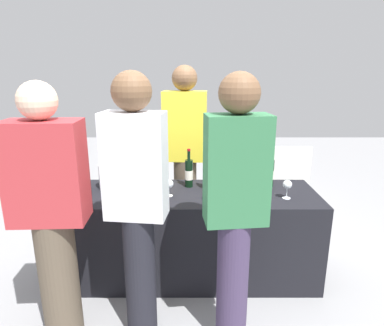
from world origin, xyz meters
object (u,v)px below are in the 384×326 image
object	(u,v)px
wine_bottle_1	(190,173)
wine_glass_1	(156,189)
ice_bucket	(112,176)
wine_glass_3	(212,188)
guest_1	(138,200)
wine_glass_5	(289,185)
wine_bottle_5	(271,173)
guest_0	(53,210)
guest_2	(237,205)
wine_bottle_0	(132,177)
wine_bottle_4	(255,175)
wine_glass_2	(170,184)
server_pouring	(187,150)
wine_bottle_3	(243,176)
menu_board	(281,189)
wine_bottle_2	(210,176)
wine_glass_0	(124,185)
wine_glass_4	(256,189)

from	to	relation	value
wine_bottle_1	wine_glass_1	size ratio (longest dim) A/B	2.43
ice_bucket	wine_glass_3	bearing A→B (deg)	-19.13
guest_1	ice_bucket	bearing A→B (deg)	121.06
wine_glass_5	wine_bottle_5	bearing A→B (deg)	103.95
guest_0	guest_1	world-z (taller)	guest_1
wine_glass_3	wine_glass_5	bearing A→B (deg)	5.57
guest_2	wine_glass_5	bearing A→B (deg)	45.75
wine_bottle_0	wine_bottle_4	xyz separation A→B (m)	(1.01, 0.02, 0.02)
wine_bottle_5	guest_2	xyz separation A→B (m)	(-0.41, -0.90, 0.08)
wine_bottle_5	wine_glass_2	distance (m)	0.87
wine_glass_2	server_pouring	size ratio (longest dim) A/B	0.08
wine_bottle_3	menu_board	world-z (taller)	wine_bottle_3
wine_glass_2	menu_board	bearing A→B (deg)	39.00
wine_bottle_5	wine_glass_2	bearing A→B (deg)	-164.21
wine_bottle_4	menu_board	xyz separation A→B (m)	(0.43, 0.73, -0.40)
wine_glass_3	server_pouring	world-z (taller)	server_pouring
wine_bottle_0	wine_glass_2	world-z (taller)	wine_bottle_0
wine_bottle_4	server_pouring	size ratio (longest dim) A/B	0.19
wine_glass_1	guest_2	size ratio (longest dim) A/B	0.08
wine_bottle_2	wine_glass_1	distance (m)	0.49
wine_bottle_5	menu_board	distance (m)	0.82
wine_bottle_4	wine_glass_2	distance (m)	0.71
wine_bottle_1	wine_bottle_3	world-z (taller)	wine_bottle_1
wine_bottle_4	guest_1	bearing A→B (deg)	-137.59
server_pouring	wine_glass_0	bearing A→B (deg)	60.12
wine_glass_3	wine_glass_0	bearing A→B (deg)	174.47
wine_bottle_3	wine_glass_5	world-z (taller)	wine_bottle_3
ice_bucket	wine_glass_2	bearing A→B (deg)	-19.47
wine_bottle_5	wine_glass_1	bearing A→B (deg)	-160.23
wine_bottle_4	menu_board	distance (m)	0.93
wine_bottle_0	server_pouring	xyz separation A→B (m)	(0.44, 0.50, 0.11)
wine_bottle_3	wine_bottle_5	distance (m)	0.27
server_pouring	guest_2	xyz separation A→B (m)	(0.32, -1.32, -0.01)
wine_bottle_1	guest_1	world-z (taller)	guest_1
wine_glass_1	guest_0	xyz separation A→B (m)	(-0.57, -0.50, 0.05)
wine_bottle_4	guest_0	bearing A→B (deg)	-150.32
wine_bottle_2	ice_bucket	size ratio (longest dim) A/B	1.46
wine_glass_1	wine_glass_5	world-z (taller)	wine_glass_5
wine_bottle_4	wine_glass_1	xyz separation A→B (m)	(-0.79, -0.28, -0.03)
wine_glass_1	server_pouring	xyz separation A→B (m)	(0.22, 0.75, 0.12)
wine_bottle_1	wine_glass_4	bearing A→B (deg)	-30.77
wine_bottle_3	guest_1	size ratio (longest dim) A/B	0.19
wine_bottle_0	wine_glass_3	size ratio (longest dim) A/B	2.18
wine_glass_5	menu_board	world-z (taller)	menu_board
wine_bottle_4	guest_0	distance (m)	1.57
wine_bottle_1	wine_glass_2	bearing A→B (deg)	-124.96
wine_glass_0	wine_bottle_5	bearing A→B (deg)	13.17
wine_bottle_1	wine_glass_5	size ratio (longest dim) A/B	2.22
wine_bottle_2	wine_bottle_0	bearing A→B (deg)	179.86
wine_glass_5	server_pouring	distance (m)	1.07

